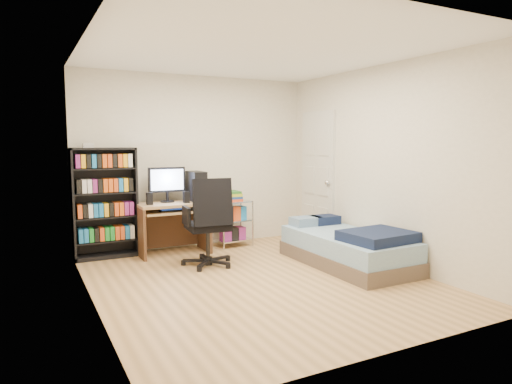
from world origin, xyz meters
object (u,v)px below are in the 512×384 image
office_chair (209,238)px  bed (348,248)px  media_shelf (105,202)px  computer_desk (179,207)px

office_chair → bed: bearing=-21.0°
office_chair → media_shelf: bearing=142.0°
computer_desk → bed: computer_desk is taller
media_shelf → bed: media_shelf is taller
office_chair → bed: 1.74m
computer_desk → office_chair: (0.11, -0.86, -0.29)m
media_shelf → bed: 3.22m
media_shelf → computer_desk: 0.98m
media_shelf → office_chair: 1.53m
bed → media_shelf: bearing=145.7°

